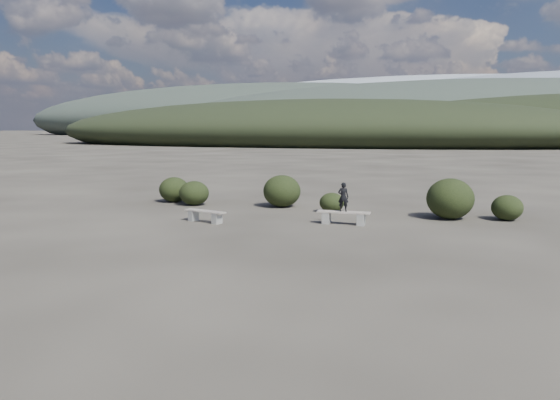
% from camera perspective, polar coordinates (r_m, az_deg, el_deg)
% --- Properties ---
extents(ground, '(1200.00, 1200.00, 0.00)m').
position_cam_1_polar(ground, '(13.38, -6.51, -6.46)').
color(ground, '#2C2822').
rests_on(ground, ground).
extents(bench_left, '(1.67, 0.75, 0.41)m').
position_cam_1_polar(bench_left, '(18.96, -7.85, -1.58)').
color(bench_left, slate).
rests_on(bench_left, ground).
extents(bench_right, '(1.79, 0.45, 0.44)m').
position_cam_1_polar(bench_right, '(18.47, 6.66, -1.73)').
color(bench_right, slate).
rests_on(bench_right, ground).
extents(seated_person, '(0.38, 0.27, 0.98)m').
position_cam_1_polar(seated_person, '(18.38, 6.63, 0.32)').
color(seated_person, black).
rests_on(seated_person, bench_right).
extents(shrub_a, '(1.25, 1.25, 1.02)m').
position_cam_1_polar(shrub_a, '(23.22, -8.97, 0.72)').
color(shrub_a, black).
rests_on(shrub_a, ground).
extents(shrub_b, '(1.54, 1.54, 1.32)m').
position_cam_1_polar(shrub_b, '(22.38, 0.20, 0.94)').
color(shrub_b, black).
rests_on(shrub_b, ground).
extents(shrub_c, '(0.95, 0.95, 0.76)m').
position_cam_1_polar(shrub_c, '(21.05, 5.44, -0.27)').
color(shrub_c, black).
rests_on(shrub_c, ground).
extents(shrub_d, '(1.66, 1.66, 1.46)m').
position_cam_1_polar(shrub_d, '(20.33, 17.36, 0.13)').
color(shrub_d, black).
rests_on(shrub_d, ground).
extents(shrub_e, '(1.08, 1.08, 0.90)m').
position_cam_1_polar(shrub_e, '(20.74, 22.65, -0.75)').
color(shrub_e, black).
rests_on(shrub_e, ground).
extents(shrub_f, '(1.30, 1.30, 1.10)m').
position_cam_1_polar(shrub_f, '(24.35, -11.01, 1.08)').
color(shrub_f, black).
rests_on(shrub_f, ground).
extents(mountain_ridges, '(500.00, 400.00, 56.00)m').
position_cam_1_polar(mountain_ridges, '(351.04, 17.56, 8.40)').
color(mountain_ridges, black).
rests_on(mountain_ridges, ground).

